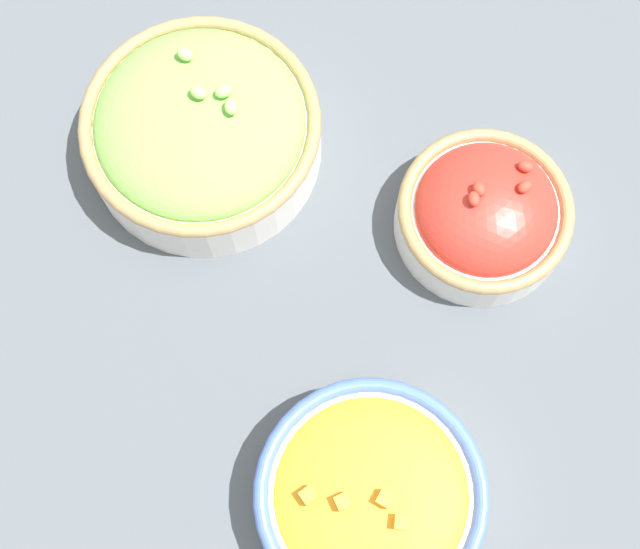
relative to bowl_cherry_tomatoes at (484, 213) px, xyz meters
The scene contains 4 objects.
ground_plane 0.15m from the bowl_cherry_tomatoes, 74.10° to the right, with size 3.00×3.00×0.00m, color #4C5156.
bowl_cherry_tomatoes is the anchor object (origin of this frame).
bowl_lettuce 0.25m from the bowl_cherry_tomatoes, 112.21° to the right, with size 0.21×0.21×0.09m.
bowl_squash 0.26m from the bowl_cherry_tomatoes, 28.52° to the right, with size 0.18×0.18×0.07m.
Camera 1 is at (0.22, -0.02, 0.74)m, focal length 50.00 mm.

